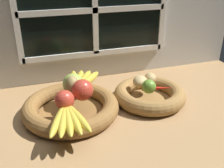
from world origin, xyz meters
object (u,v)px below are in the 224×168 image
object	(u,v)px
banana_bunch_back	(81,81)
apple_green_back	(73,84)
apple_red_right	(82,90)
pear_brown	(72,86)
potato_back	(150,78)
lime_near	(149,86)
fruit_bowl_right	(150,95)
apple_red_front	(65,100)
potato_oblong	(140,81)
banana_bunch_front	(68,118)
fruit_bowl_left	(71,108)
chili_pepper	(158,88)

from	to	relation	value
banana_bunch_back	apple_green_back	bearing A→B (deg)	-122.09
apple_red_right	pear_brown	world-z (taller)	pear_brown
potato_back	apple_green_back	bearing A→B (deg)	178.45
apple_red_right	potato_back	distance (cm)	28.80
pear_brown	lime_near	world-z (taller)	pear_brown
potato_back	fruit_bowl_right	bearing A→B (deg)	-114.44
apple_red_front	potato_oblong	bearing A→B (deg)	14.34
apple_red_right	potato_oblong	world-z (taller)	apple_red_right
apple_green_back	banana_bunch_front	size ratio (longest dim) A/B	0.39
fruit_bowl_left	chili_pepper	distance (cm)	33.09
lime_near	banana_bunch_back	bearing A→B (deg)	146.06
banana_bunch_front	banana_bunch_back	size ratio (longest dim) A/B	1.00
apple_red_front	lime_near	size ratio (longest dim) A/B	1.27
potato_oblong	fruit_bowl_left	bearing A→B (deg)	-174.83
potato_back	lime_near	size ratio (longest dim) A/B	1.15
fruit_bowl_left	lime_near	xyz separation A→B (cm)	(28.58, -3.47, 5.64)
banana_bunch_front	fruit_bowl_right	bearing A→B (deg)	21.28
banana_bunch_front	potato_back	size ratio (longest dim) A/B	3.29
banana_bunch_back	potato_back	bearing A→B (deg)	-16.01
fruit_bowl_left	potato_oblong	size ratio (longest dim) A/B	4.99
apple_red_front	lime_near	bearing A→B (deg)	3.25
apple_red_front	apple_red_right	xyz separation A→B (cm)	(6.94, 4.28, 0.48)
lime_near	apple_green_back	bearing A→B (deg)	162.71
banana_bunch_back	potato_oblong	world-z (taller)	potato_oblong
potato_oblong	lime_near	world-z (taller)	lime_near
apple_green_back	banana_bunch_front	world-z (taller)	apple_green_back
fruit_bowl_right	apple_red_front	distance (cm)	34.48
apple_red_front	apple_red_right	distance (cm)	8.16
banana_bunch_front	potato_oblong	xyz separation A→B (cm)	(30.53, 15.64, 0.85)
apple_red_right	chili_pepper	bearing A→B (deg)	-3.74
apple_red_right	pear_brown	xyz separation A→B (cm)	(-2.78, 3.98, 0.14)
potato_oblong	lime_near	xyz separation A→B (cm)	(0.91, -5.97, 0.44)
banana_bunch_back	fruit_bowl_left	bearing A→B (deg)	-119.03
fruit_bowl_left	apple_red_right	distance (cm)	8.14
potato_back	lime_near	distance (cm)	8.47
apple_green_back	banana_bunch_front	xyz separation A→B (cm)	(-5.01, -17.90, -2.52)
fruit_bowl_right	apple_red_front	world-z (taller)	apple_red_front
apple_green_back	potato_back	size ratio (longest dim) A/B	1.28
fruit_bowl_left	chili_pepper	xyz separation A→B (cm)	(32.73, -2.81, 4.01)
fruit_bowl_right	pear_brown	world-z (taller)	pear_brown
banana_bunch_back	lime_near	size ratio (longest dim) A/B	3.78
banana_bunch_back	lime_near	xyz separation A→B (cm)	(22.21, -14.95, 1.04)
apple_green_back	lime_near	bearing A→B (deg)	-17.29
fruit_bowl_left	apple_red_front	bearing A→B (deg)	-116.34
fruit_bowl_right	banana_bunch_front	xyz separation A→B (cm)	(-33.75, -13.14, 4.34)
fruit_bowl_left	banana_bunch_back	world-z (taller)	banana_bunch_back
fruit_bowl_right	apple_green_back	xyz separation A→B (cm)	(-28.74, 4.76, 6.86)
banana_bunch_front	apple_green_back	bearing A→B (deg)	74.36
apple_red_right	chili_pepper	xyz separation A→B (cm)	(28.38, -1.86, -2.82)
banana_bunch_front	lime_near	distance (cm)	32.92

